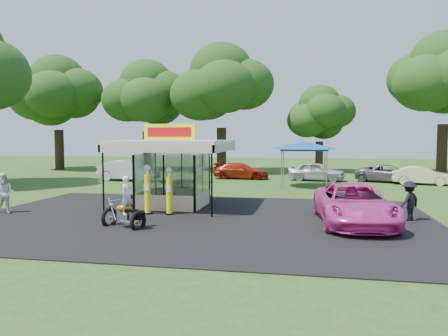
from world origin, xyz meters
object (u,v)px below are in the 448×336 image
Objects in this scene: spectator_east_a at (409,201)px; bg_car_b at (241,171)px; kiosk_car at (186,192)px; bg_car_d at (388,173)px; gas_pump_left at (148,191)px; gas_pump_right at (169,192)px; bg_car_c at (316,171)px; tent_west at (169,148)px; tent_east at (304,146)px; bg_car_e at (422,176)px; spectator_west at (4,193)px; gas_station_kiosk at (173,172)px; bg_car_a at (129,171)px; motorcycle at (126,207)px; pink_sedan at (354,205)px.

spectator_east_a is 0.36× the size of bg_car_b.
bg_car_d is at bearing -44.94° from kiosk_car.
gas_pump_left is at bearing -40.12° from spectator_east_a.
gas_pump_left is 1.02m from gas_pump_right.
tent_west is (-11.27, -3.66, 1.94)m from bg_car_c.
tent_east is at bearing -37.38° from kiosk_car.
bg_car_b is 1.13× the size of bg_car_e.
tent_east is at bearing 32.45° from spectator_west.
gas_pump_right is 14.46m from tent_west.
gas_station_kiosk is 1.07× the size of bg_car_a.
tent_west is (-3.46, 13.71, 1.61)m from gas_pump_left.
bg_car_d is at bearing -89.18° from bg_car_b.
bg_car_a is at bearing 173.40° from tent_east.
motorcycle is at bearing -148.24° from bg_car_a.
spectator_east_a is 17.15m from bg_car_c.
bg_car_d is (12.31, 17.32, -0.36)m from gas_pump_right.
motorcycle reaches higher than spectator_west.
kiosk_car is at bearing 178.72° from bg_car_b.
gas_pump_right is at bearing -40.16° from spectator_east_a.
motorcycle is (0.26, -3.02, -0.28)m from gas_pump_left.
spectator_east_a is at bearing -41.58° from tent_west.
spectator_west is at bearing 152.90° from bg_car_c.
gas_station_kiosk reaches higher than kiosk_car.
gas_station_kiosk is 2.54× the size of motorcycle.
spectator_east_a is at bearing -118.13° from bg_car_a.
kiosk_car is at bearing 90.00° from gas_station_kiosk.
gas_pump_right reaches higher than spectator_west.
tent_west reaches higher than motorcycle.
gas_pump_right is at bearing -141.66° from bg_car_a.
gas_pump_left is at bearing 166.69° from bg_car_c.
tent_east is at bearing 178.91° from bg_car_c.
bg_car_c is at bearing 17.99° from tent_west.
kiosk_car is 9.95m from pink_sedan.
pink_sedan is at bearing -19.18° from gas_station_kiosk.
kiosk_car is at bearing 107.54° from motorcycle.
tent_west is (-4.47, 13.65, 1.66)m from gas_pump_right.
gas_station_kiosk is 15.63m from bg_car_b.
gas_pump_left is 19.05m from bg_car_c.
gas_pump_left is 6.67m from spectator_west.
bg_car_a is 9.35m from bg_car_b.
gas_station_kiosk is at bearing 78.00° from gas_pump_left.
bg_car_c is at bearing -29.69° from kiosk_car.
tent_east reaches higher than bg_car_b.
tent_west is (-14.79, 13.13, 1.86)m from spectator_east_a.
bg_car_e is at bearing -101.79° from bg_car_d.
motorcycle reaches higher than bg_car_e.
bg_car_d is 17.30m from tent_west.
bg_car_b is 6.30m from bg_car_c.
tent_west is at bearing 126.10° from pink_sedan.
tent_east is (14.03, -1.62, 2.11)m from bg_car_a.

